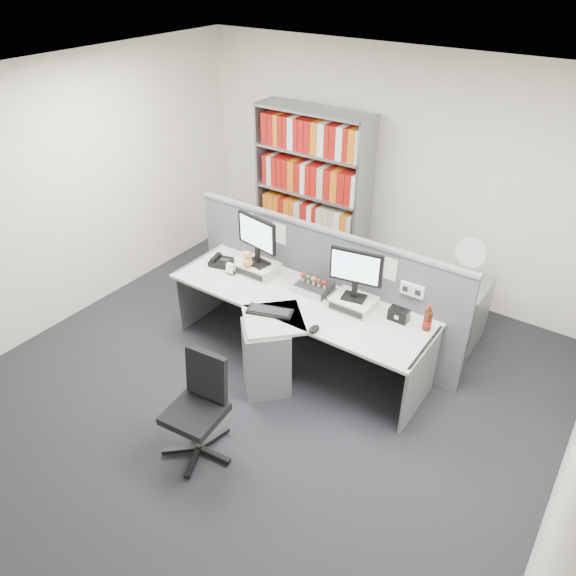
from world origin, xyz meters
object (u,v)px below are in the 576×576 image
Objects in this scene: monitor_right at (356,271)px; shelving_unit at (312,195)px; monitor_left at (257,237)px; cola_bottle at (428,321)px; keyboard at (270,311)px; mouse at (314,329)px; filing_cabinet at (459,313)px; office_chair at (200,404)px; desk_calendar at (231,269)px; speaker at (399,315)px; desktop_pc at (314,287)px; desk at (285,332)px; desk_phone at (221,262)px; desk_fan at (471,256)px.

shelving_unit is (-1.40, 1.47, -0.14)m from monitor_right.
cola_bottle is (1.78, 0.07, -0.31)m from monitor_left.
keyboard is 0.48m from mouse.
filing_cabinet is at bearing 89.18° from cola_bottle.
monitor_left is at bearing 135.81° from keyboard.
shelving_unit is at bearing 106.60° from office_chair.
desk_calendar is 0.64× the size of speaker.
monitor_right is at bearing -124.52° from filing_cabinet.
cola_bottle is (0.69, 0.07, -0.30)m from monitor_right.
speaker reaches higher than mouse.
speaker is 1.88m from office_chair.
monitor_right reaches higher than filing_cabinet.
mouse is at bearing -57.55° from desktop_pc.
shelving_unit reaches higher than desk.
office_chair is at bearing -89.99° from desk.
desk_phone is 2.49m from desk_fan.
office_chair is (-0.06, -1.59, -0.29)m from desktop_pc.
desk_phone is (-1.01, 0.29, 0.30)m from desk.
cola_bottle is (1.26, 0.57, 0.08)m from keyboard.
desk_phone is 1.01× the size of cola_bottle.
desk_fan is (0.00, -0.00, 0.67)m from filing_cabinet.
office_chair is (0.08, -1.05, -0.26)m from keyboard.
desk_fan is at bearing 74.20° from speaker.
monitor_left is 1.19m from mouse.
monitor_right reaches higher than speaker.
desk is 1.17m from office_chair.
monitor_right is at bearing 72.14° from office_chair.
cola_bottle reaches higher than office_chair.
monitor_right is 1.75m from office_chair.
keyboard is at bearing -24.14° from desk_calendar.
desk_phone reaches higher than keyboard.
speaker reaches higher than desktop_pc.
shelving_unit is at bearing 85.89° from desk_phone.
keyboard is at bearing -151.00° from speaker.
mouse is 0.77m from speaker.
desk_fan reaches higher than speaker.
desktop_pc is at bearing 122.45° from mouse.
shelving_unit reaches higher than monitor_left.
filing_cabinet is at bearing 40.77° from desktop_pc.
desk is at bearing 57.22° from keyboard.
keyboard is 0.63× the size of filing_cabinet.
monitor_right is (0.50, 0.38, 0.66)m from desk.
mouse is at bearing 68.92° from office_chair.
monitor_right is 3.90× the size of mouse.
desk_fan is (2.10, -0.45, 0.04)m from shelving_unit.
desk_phone is 0.49× the size of desk_fan.
desk is 14.71× the size of speaker.
desk_calendar is at bearing -173.01° from cola_bottle.
mouse reaches higher than desk.
office_chair reaches higher than desk.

